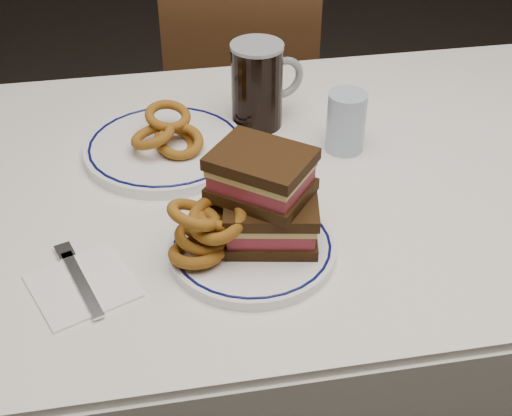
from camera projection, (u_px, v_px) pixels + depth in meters
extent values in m
cube|color=white|center=(286.00, 180.00, 1.23)|extent=(1.26, 0.86, 0.03)
cylinder|color=#4A3418|center=(23.00, 257.00, 1.65)|extent=(0.06, 0.06, 0.71)
cylinder|color=#4A3418|center=(462.00, 208.00, 1.80)|extent=(0.06, 0.06, 0.71)
cube|color=white|center=(352.00, 415.00, 0.94)|extent=(1.26, 0.01, 0.17)
cube|color=white|center=(245.00, 106.00, 1.62)|extent=(1.26, 0.01, 0.17)
cube|color=#4A3418|center=(241.00, 111.00, 2.10)|extent=(0.45, 0.45, 0.04)
cylinder|color=#4A3418|center=(292.00, 141.00, 2.37)|extent=(0.03, 0.03, 0.39)
cylinder|color=#4A3418|center=(301.00, 201.00, 2.10)|extent=(0.03, 0.03, 0.39)
cylinder|color=#4A3418|center=(190.00, 143.00, 2.36)|extent=(0.03, 0.03, 0.39)
cylinder|color=#4A3418|center=(185.00, 204.00, 2.09)|extent=(0.03, 0.03, 0.39)
cube|color=#4A3418|center=(241.00, 64.00, 1.81)|extent=(0.40, 0.08, 0.43)
cylinder|color=white|center=(252.00, 249.00, 1.05)|extent=(0.25, 0.25, 0.02)
torus|color=#0A0E4D|center=(252.00, 244.00, 1.04)|extent=(0.23, 0.23, 0.00)
cube|color=black|center=(271.00, 234.00, 1.05)|extent=(0.15, 0.13, 0.02)
cube|color=#A52F34|center=(271.00, 223.00, 1.03)|extent=(0.14, 0.12, 0.02)
cube|color=tan|center=(271.00, 214.00, 1.02)|extent=(0.14, 0.12, 0.01)
cube|color=black|center=(271.00, 206.00, 1.02)|extent=(0.15, 0.13, 0.02)
cube|color=black|center=(261.00, 189.00, 1.02)|extent=(0.17, 0.17, 0.02)
cube|color=#A52F34|center=(261.00, 178.00, 1.01)|extent=(0.16, 0.15, 0.02)
cube|color=tan|center=(261.00, 168.00, 0.99)|extent=(0.16, 0.16, 0.01)
cube|color=black|center=(261.00, 159.00, 0.99)|extent=(0.17, 0.17, 0.02)
torus|color=brown|center=(197.00, 252.00, 1.01)|extent=(0.08, 0.08, 0.04)
torus|color=brown|center=(222.00, 232.00, 1.04)|extent=(0.08, 0.07, 0.04)
torus|color=brown|center=(201.00, 238.00, 1.01)|extent=(0.08, 0.08, 0.03)
torus|color=brown|center=(207.00, 226.00, 1.02)|extent=(0.07, 0.07, 0.05)
torus|color=brown|center=(217.00, 219.00, 1.02)|extent=(0.07, 0.07, 0.05)
torus|color=brown|center=(219.00, 222.00, 1.00)|extent=(0.07, 0.07, 0.06)
torus|color=brown|center=(217.00, 218.00, 0.99)|extent=(0.09, 0.09, 0.06)
torus|color=brown|center=(194.00, 215.00, 0.99)|extent=(0.08, 0.08, 0.06)
cylinder|color=silver|center=(224.00, 211.00, 1.08)|extent=(0.05, 0.05, 0.03)
cylinder|color=#7F0E02|center=(224.00, 205.00, 1.07)|extent=(0.04, 0.04, 0.01)
cylinder|color=black|center=(257.00, 86.00, 1.31)|extent=(0.09, 0.09, 0.16)
cylinder|color=#8E939B|center=(257.00, 46.00, 1.26)|extent=(0.10, 0.10, 0.01)
torus|color=#8E939B|center=(283.00, 78.00, 1.32)|extent=(0.08, 0.04, 0.08)
cylinder|color=#A1B8CF|center=(346.00, 122.00, 1.25)|extent=(0.07, 0.07, 0.11)
cylinder|color=white|center=(166.00, 149.00, 1.26)|extent=(0.29, 0.29, 0.02)
torus|color=#0A0E4D|center=(165.00, 144.00, 1.26)|extent=(0.27, 0.27, 0.01)
torus|color=brown|center=(176.00, 142.00, 1.25)|extent=(0.09, 0.08, 0.06)
torus|color=brown|center=(180.00, 141.00, 1.23)|extent=(0.08, 0.08, 0.04)
torus|color=brown|center=(153.00, 136.00, 1.22)|extent=(0.08, 0.08, 0.05)
torus|color=brown|center=(168.00, 116.00, 1.26)|extent=(0.08, 0.08, 0.04)
cube|color=white|center=(82.00, 286.00, 0.99)|extent=(0.17, 0.17, 0.00)
cube|color=silver|center=(82.00, 284.00, 0.99)|extent=(0.06, 0.15, 0.00)
cube|color=silver|center=(65.00, 251.00, 1.04)|extent=(0.03, 0.04, 0.00)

